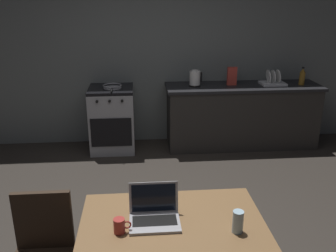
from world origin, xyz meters
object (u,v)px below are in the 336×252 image
(bottle, at_px, (302,76))
(coffee_mug, at_px, (120,226))
(chair, at_px, (43,251))
(electric_kettle, at_px, (195,78))
(frying_pan, at_px, (112,86))
(stove_oven, at_px, (112,119))
(laptop, at_px, (154,215))
(drinking_glass, at_px, (238,222))
(dining_table, at_px, (173,233))
(dish_rack, at_px, (273,81))
(cereal_box, at_px, (232,76))

(bottle, relative_size, coffee_mug, 2.30)
(chair, distance_m, electric_kettle, 3.28)
(frying_pan, bearing_deg, stove_oven, 134.61)
(laptop, relative_size, drinking_glass, 2.23)
(laptop, bearing_deg, dining_table, -13.10)
(electric_kettle, distance_m, frying_pan, 1.13)
(chair, relative_size, drinking_glass, 6.19)
(dining_table, height_order, dish_rack, dish_rack)
(dining_table, xyz_separation_m, electric_kettle, (0.59, 2.97, 0.35))
(frying_pan, bearing_deg, cereal_box, 1.68)
(coffee_mug, xyz_separation_m, cereal_box, (1.44, 3.06, 0.24))
(stove_oven, height_order, coffee_mug, stove_oven)
(dining_table, bearing_deg, cereal_box, 69.66)
(coffee_mug, bearing_deg, frying_pan, 93.91)
(drinking_glass, xyz_separation_m, dish_rack, (1.31, 3.10, 0.14))
(bottle, bearing_deg, laptop, -127.34)
(electric_kettle, bearing_deg, laptop, -103.48)
(electric_kettle, distance_m, drinking_glass, 3.11)
(stove_oven, distance_m, dining_table, 3.03)
(chair, distance_m, dish_rack, 3.88)
(chair, relative_size, cereal_box, 3.55)
(coffee_mug, height_order, cereal_box, cereal_box)
(coffee_mug, bearing_deg, stove_oven, 94.36)
(electric_kettle, height_order, coffee_mug, electric_kettle)
(bottle, bearing_deg, drinking_glass, -119.20)
(frying_pan, relative_size, drinking_glass, 2.97)
(bottle, distance_m, frying_pan, 2.63)
(bottle, height_order, coffee_mug, bottle)
(chair, height_order, coffee_mug, chair)
(laptop, bearing_deg, drinking_glass, -12.49)
(dining_table, bearing_deg, frying_pan, 100.34)
(cereal_box, bearing_deg, coffee_mug, -115.19)
(chair, xyz_separation_m, frying_pan, (0.31, 2.87, 0.40))
(bottle, distance_m, cereal_box, 0.98)
(frying_pan, height_order, coffee_mug, frying_pan)
(cereal_box, bearing_deg, dish_rack, -1.96)
(laptop, distance_m, drinking_glass, 0.53)
(drinking_glass, relative_size, dish_rack, 0.42)
(bottle, xyz_separation_m, cereal_box, (-0.98, 0.07, 0.01))
(coffee_mug, distance_m, cereal_box, 3.39)
(stove_oven, bearing_deg, electric_kettle, 0.12)
(laptop, distance_m, electric_kettle, 3.03)
(stove_oven, distance_m, laptop, 2.99)
(chair, height_order, electric_kettle, electric_kettle)
(coffee_mug, distance_m, dish_rack, 3.66)
(chair, xyz_separation_m, dish_rack, (2.54, 2.90, 0.42))
(dish_rack, bearing_deg, chair, -131.23)
(dining_table, distance_m, bottle, 3.61)
(stove_oven, height_order, cereal_box, cereal_box)
(dining_table, bearing_deg, bottle, 54.47)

